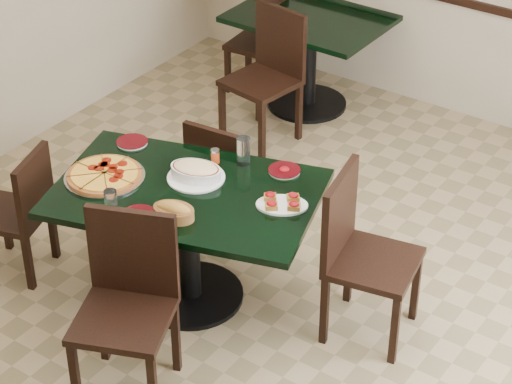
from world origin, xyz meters
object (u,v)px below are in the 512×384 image
Objects in this scene: main_table at (188,218)px; back_chair_left at (264,38)px; chair_right at (358,247)px; chair_left at (22,208)px; chair_near at (128,295)px; lasagna_casserole at (196,171)px; chair_far at (222,175)px; bruschetta_platter at (282,203)px; back_chair_near at (269,68)px; back_table at (309,44)px; bread_basket at (174,211)px; pepperoni_pizza at (105,175)px.

back_chair_left reaches higher than main_table.
chair_right is 1.19× the size of chair_left.
chair_right is at bearing 31.59° from chair_near.
chair_near is at bearing -90.54° from lasagna_casserole.
bruschetta_platter is at bearing 144.05° from chair_far.
back_chair_near reaches higher than main_table.
back_table is 4.45× the size of bread_basket.
chair_left is 1.81× the size of pepperoni_pizza.
pepperoni_pizza is at bearing 98.62° from chair_right.
bread_basket is (1.07, 0.11, 0.34)m from chair_left.
bruschetta_platter is (0.35, 0.87, 0.21)m from chair_near.
pepperoni_pizza reaches higher than main_table.
main_table is 2.00× the size of chair_left.
chair_near is 2.67m from back_chair_near.
chair_right is 3.84× the size of bread_basket.
bread_basket reaches higher than chair_far.
chair_right is at bearing 161.06° from chair_far.
bread_basket reaches higher than lasagna_casserole.
chair_near reaches higher than chair_far.
main_table is 0.96m from chair_right.
lasagna_casserole is at bearing 86.84° from main_table.
back_chair_near is at bearing 93.89° from main_table.
back_table is (-0.70, 2.38, -0.04)m from main_table.
pepperoni_pizza is (-1.36, -0.48, 0.22)m from chair_right.
back_chair_left is 2.78m from bruschetta_platter.
chair_near is 0.85m from pepperoni_pizza.
chair_far is at bearing 71.57° from pepperoni_pizza.
chair_left is (-1.13, 0.35, -0.11)m from chair_near.
back_chair_near is 2.16× the size of pepperoni_pizza.
lasagna_casserole is (-0.20, 0.82, 0.23)m from chair_near.
bread_basket is at bearing 20.41° from back_chair_left.
chair_far is 3.29× the size of bread_basket.
chair_right is 2.96× the size of lasagna_casserole.
bruschetta_platter is (0.41, 0.41, -0.02)m from bread_basket.
main_table is 1.68× the size of chair_right.
pepperoni_pizza is at bearing 92.52° from chair_left.
back_chair_near is at bearing 35.76° from chair_right.
chair_near reaches higher than chair_right.
main_table is 0.26m from lasagna_casserole.
chair_left is at bearing -166.87° from lasagna_casserole.
back_chair_left is at bearing 33.59° from chair_right.
bread_basket is (0.56, -0.08, 0.02)m from pepperoni_pizza.
back_chair_near reaches higher than bread_basket.
back_chair_near is (-1.60, 1.51, -0.00)m from chair_right.
lasagna_casserole is at bearing 98.86° from bread_basket.
back_chair_near reaches higher than bruschetta_platter.
chair_left is 0.84× the size of back_chair_near.
chair_right is at bearing 23.64° from bread_basket.
chair_far is at bearing 83.48° from chair_near.
main_table and back_table have the same top height.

